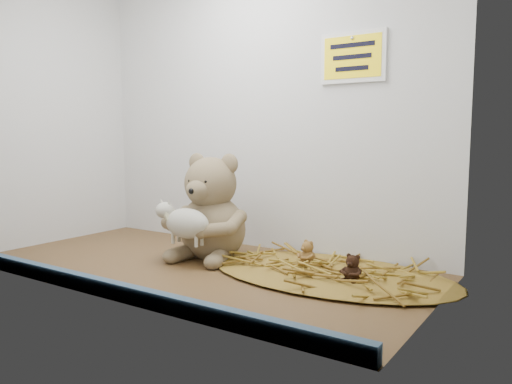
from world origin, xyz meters
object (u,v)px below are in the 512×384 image
Objects in this scene: toy_lamb at (187,223)px; mini_teddy_tan at (308,251)px; mini_teddy_brown at (353,266)px; main_teddy at (212,206)px.

mini_teddy_tan is (27.46, 15.81, -6.95)cm from toy_lamb.
mini_teddy_brown is at bearing 0.93° from mini_teddy_tan.
main_teddy is at bearing -141.83° from mini_teddy_tan.
mini_teddy_brown is (43.07, -2.50, -10.33)cm from main_teddy.
mini_teddy_brown is (15.61, -7.76, -0.02)cm from mini_teddy_tan.
main_teddy is 44.36cm from mini_teddy_brown.
mini_teddy_tan is (27.46, 5.25, -10.31)cm from main_teddy.
main_teddy is at bearing 90.00° from toy_lamb.
main_teddy is 11.08cm from toy_lamb.
mini_teddy_tan is 17.43cm from mini_teddy_brown.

